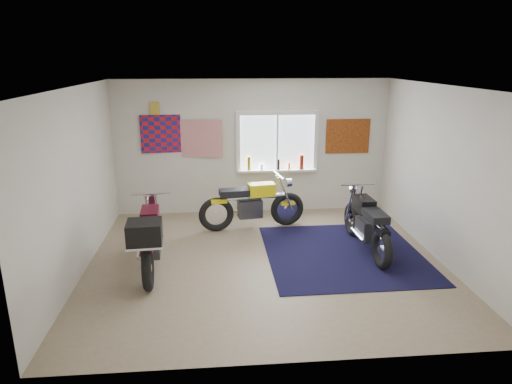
{
  "coord_description": "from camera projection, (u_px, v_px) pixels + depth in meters",
  "views": [
    {
      "loc": [
        -0.72,
        -6.55,
        3.1
      ],
      "look_at": [
        -0.11,
        0.4,
        1.03
      ],
      "focal_mm": 32.0,
      "sensor_mm": 36.0,
      "label": 1
    }
  ],
  "objects": [
    {
      "name": "ground",
      "position": [
        265.0,
        261.0,
        7.2
      ],
      "size": [
        5.5,
        5.5,
        0.0
      ],
      "primitive_type": "plane",
      "color": "#9E896B",
      "rests_on": "ground"
    },
    {
      "name": "flag_display",
      "position": [
        154.0,
        108.0,
        8.8
      ],
      "size": [
        1.6,
        0.1,
        1.17
      ],
      "color": "red",
      "rests_on": "room_shell"
    },
    {
      "name": "window_assembly",
      "position": [
        277.0,
        146.0,
        9.21
      ],
      "size": [
        1.66,
        0.17,
        1.26
      ],
      "color": "white",
      "rests_on": "room_shell"
    },
    {
      "name": "oil_bottles",
      "position": [
        281.0,
        163.0,
        9.25
      ],
      "size": [
        1.15,
        0.09,
        0.3
      ],
      "color": "olive",
      "rests_on": "window_assembly"
    },
    {
      "name": "room_shell",
      "position": [
        266.0,
        160.0,
        6.73
      ],
      "size": [
        5.5,
        5.5,
        5.5
      ],
      "color": "white",
      "rests_on": "ground"
    },
    {
      "name": "triumph_poster",
      "position": [
        348.0,
        136.0,
        9.29
      ],
      "size": [
        0.9,
        0.03,
        0.7
      ],
      "primitive_type": "cube",
      "color": "#A54C14",
      "rests_on": "room_shell"
    },
    {
      "name": "yellow_triumph",
      "position": [
        252.0,
        205.0,
        8.5
      ],
      "size": [
        2.01,
        0.6,
        1.02
      ],
      "rotation": [
        0.0,
        0.0,
        0.15
      ],
      "color": "black",
      "rests_on": "ground"
    },
    {
      "name": "navy_rug",
      "position": [
        343.0,
        253.0,
        7.49
      ],
      "size": [
        2.53,
        2.63,
        0.01
      ],
      "primitive_type": "cube",
      "rotation": [
        0.0,
        0.0,
        0.01
      ],
      "color": "black",
      "rests_on": "ground"
    },
    {
      "name": "maroon_tourer",
      "position": [
        149.0,
        238.0,
        6.7
      ],
      "size": [
        0.64,
        2.06,
        1.04
      ],
      "rotation": [
        0.0,
        0.0,
        1.64
      ],
      "color": "black",
      "rests_on": "ground"
    },
    {
      "name": "black_chrome_bike",
      "position": [
        366.0,
        225.0,
        7.51
      ],
      "size": [
        0.61,
        1.99,
        1.02
      ],
      "rotation": [
        0.0,
        0.0,
        1.61
      ],
      "color": "black",
      "rests_on": "navy_rug"
    }
  ]
}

